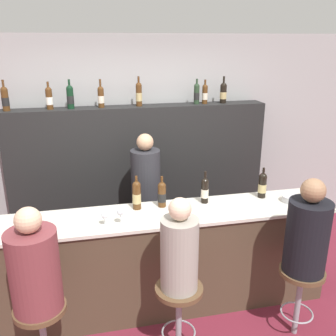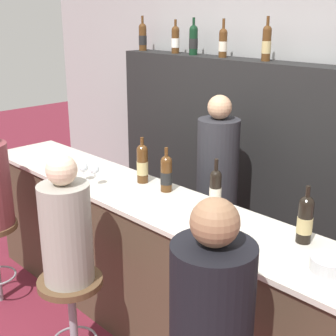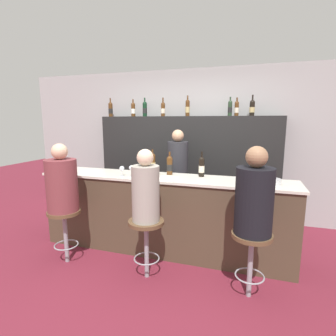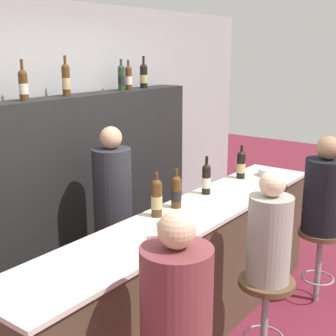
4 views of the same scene
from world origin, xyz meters
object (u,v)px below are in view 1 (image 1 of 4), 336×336
at_px(wine_bottle_backbar_6, 205,94).
at_px(wine_glass_0, 105,216).
at_px(guest_seated_left, 34,267).
at_px(bar_stool_middle, 179,302).
at_px(wine_bottle_backbar_3, 101,97).
at_px(bartender, 146,207).
at_px(wine_bottle_backbar_1, 49,98).
at_px(wine_bottle_counter_1, 162,194).
at_px(guest_seated_middle, 179,251).
at_px(wine_bottle_backbar_0, 5,98).
at_px(wine_bottle_backbar_2, 70,97).
at_px(wine_bottle_counter_2, 205,190).
at_px(wine_bottle_counter_3, 262,185).
at_px(bar_stool_left, 42,322).
at_px(wine_bottle_backbar_5, 197,93).
at_px(wine_glass_1, 121,212).
at_px(metal_bowl, 291,199).
at_px(bar_stool_right, 300,284).
at_px(wine_bottle_backbar_4, 139,94).
at_px(wine_bottle_backbar_7, 223,93).
at_px(guest_seated_right, 307,233).
at_px(wine_bottle_counter_0, 137,195).

height_order(wine_bottle_backbar_6, wine_glass_0, wine_bottle_backbar_6).
relative_size(guest_seated_left, bar_stool_middle, 1.21).
height_order(wine_bottle_backbar_3, bartender, wine_bottle_backbar_3).
bearing_deg(wine_glass_0, wine_bottle_backbar_1, 108.79).
height_order(wine_bottle_counter_1, guest_seated_middle, guest_seated_middle).
xyz_separation_m(wine_bottle_backbar_0, guest_seated_middle, (1.47, -1.91, -0.93)).
xyz_separation_m(wine_bottle_backbar_2, bartender, (0.75, -0.52, -1.19)).
bearing_deg(wine_bottle_counter_2, wine_bottle_counter_3, -0.00).
xyz_separation_m(wine_bottle_counter_1, wine_bottle_backbar_0, (-1.49, 1.13, 0.79)).
bearing_deg(wine_glass_0, bartender, 60.76).
bearing_deg(bar_stool_middle, bar_stool_left, 180.00).
xyz_separation_m(wine_bottle_counter_2, bar_stool_left, (-1.51, -0.78, -0.62)).
xyz_separation_m(wine_bottle_counter_3, wine_bottle_backbar_1, (-2.07, 1.13, 0.77)).
distance_m(wine_glass_0, bar_stool_left, 0.93).
bearing_deg(wine_bottle_backbar_1, wine_bottle_backbar_5, 0.00).
distance_m(wine_bottle_counter_1, wine_bottle_backbar_5, 1.52).
relative_size(wine_bottle_counter_3, wine_glass_1, 2.12).
bearing_deg(wine_glass_0, metal_bowl, 3.55).
height_order(wine_glass_0, bar_stool_middle, wine_glass_0).
xyz_separation_m(bar_stool_middle, bar_stool_right, (1.09, 0.00, 0.00)).
distance_m(wine_bottle_backbar_3, wine_bottle_backbar_6, 1.23).
distance_m(bar_stool_left, bar_stool_right, 2.15).
distance_m(wine_bottle_counter_1, wine_bottle_backbar_2, 1.60).
distance_m(wine_bottle_backbar_1, wine_glass_0, 1.70).
height_order(wine_bottle_counter_2, wine_bottle_counter_3, wine_bottle_counter_2).
distance_m(wine_bottle_backbar_0, wine_bottle_backbar_4, 1.45).
bearing_deg(wine_bottle_counter_3, wine_bottle_backbar_7, 91.69).
bearing_deg(wine_bottle_backbar_2, wine_bottle_backbar_1, 180.00).
height_order(wine_bottle_backbar_6, guest_seated_left, wine_bottle_backbar_6).
relative_size(wine_bottle_backbar_6, wine_glass_0, 2.17).
bearing_deg(wine_bottle_counter_1, bar_stool_middle, -91.67).
bearing_deg(wine_bottle_backbar_6, wine_glass_0, -133.06).
distance_m(wine_bottle_backbar_1, guest_seated_middle, 2.35).
distance_m(wine_bottle_counter_1, wine_bottle_backbar_0, 2.03).
xyz_separation_m(wine_bottle_backbar_6, guest_seated_left, (-1.85, -1.91, -0.91)).
distance_m(wine_bottle_backbar_7, bar_stool_middle, 2.58).
height_order(wine_bottle_counter_3, wine_bottle_backbar_5, wine_bottle_backbar_5).
bearing_deg(wine_glass_0, wine_bottle_backbar_7, 42.26).
xyz_separation_m(wine_bottle_backbar_4, wine_bottle_backbar_7, (1.03, 0.00, -0.01)).
distance_m(wine_bottle_backbar_7, bar_stool_left, 3.15).
bearing_deg(bartender, wine_glass_1, -112.18).
bearing_deg(wine_bottle_backbar_7, bartender, -153.68).
distance_m(wine_bottle_counter_1, bartender, 0.73).
xyz_separation_m(wine_bottle_backbar_5, guest_seated_right, (0.41, -1.91, -0.90)).
bearing_deg(metal_bowl, wine_bottle_counter_2, 168.70).
xyz_separation_m(wine_bottle_backbar_2, guest_seated_left, (-0.28, -1.91, -0.93)).
distance_m(wine_bottle_counter_0, wine_bottle_backbar_7, 1.84).
height_order(bar_stool_left, bar_stool_middle, same).
height_order(wine_bottle_backbar_4, bartender, wine_bottle_backbar_4).
bearing_deg(wine_bottle_backbar_7, bar_stool_left, -137.47).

